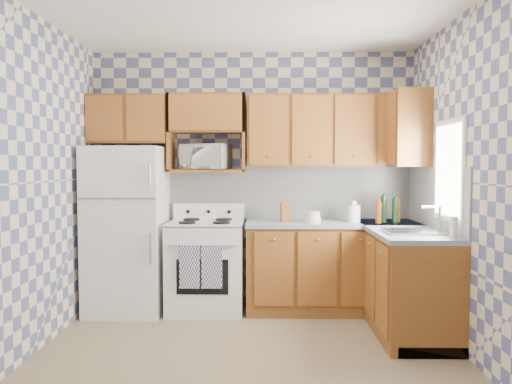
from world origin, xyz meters
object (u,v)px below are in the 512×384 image
stove_body (206,267)px  microwave (206,157)px  electric_kettle (354,214)px  refrigerator (127,229)px

stove_body → microwave: bearing=96.5°
microwave → electric_kettle: bearing=8.0°
refrigerator → stove_body: bearing=1.8°
refrigerator → stove_body: refrigerator is taller
stove_body → microwave: microwave is taller
refrigerator → electric_kettle: bearing=0.4°
stove_body → electric_kettle: size_ratio=5.33×
microwave → refrigerator: bearing=-152.5°
stove_body → microwave: size_ratio=1.88×
microwave → electric_kettle: size_ratio=2.84×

